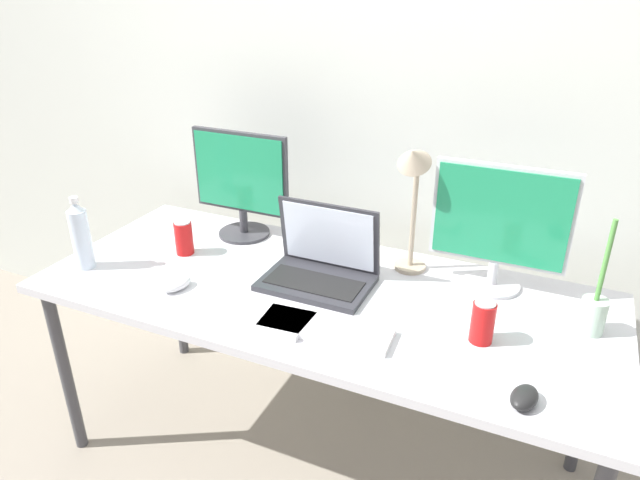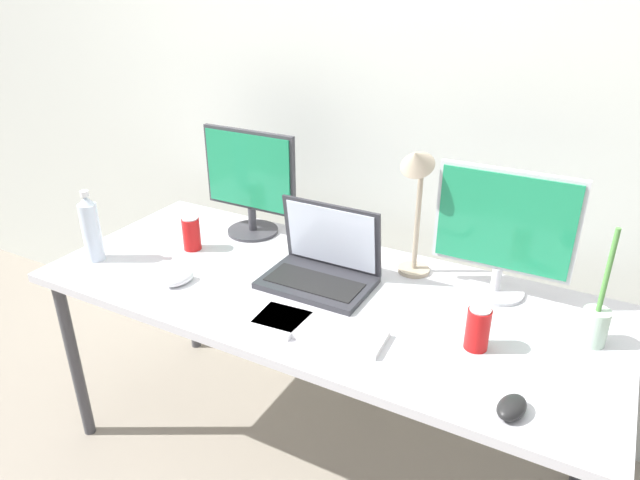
# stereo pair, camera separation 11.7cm
# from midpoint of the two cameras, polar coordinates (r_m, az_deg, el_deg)

# --- Properties ---
(ground_plane) EXTENTS (16.00, 16.00, 0.00)m
(ground_plane) POSITION_cam_midpoint_polar(r_m,az_deg,el_deg) (2.34, -1.53, -20.76)
(ground_plane) COLOR gray
(wall_back) EXTENTS (7.00, 0.08, 2.60)m
(wall_back) POSITION_cam_midpoint_polar(r_m,az_deg,el_deg) (2.20, 4.96, 15.11)
(wall_back) COLOR silver
(wall_back) RESTS_ON ground
(work_desk) EXTENTS (1.88, 0.78, 0.74)m
(work_desk) POSITION_cam_midpoint_polar(r_m,az_deg,el_deg) (1.91, -1.77, -6.43)
(work_desk) COLOR #424247
(work_desk) RESTS_ON ground
(monitor_left) EXTENTS (0.40, 0.20, 0.41)m
(monitor_left) POSITION_cam_midpoint_polar(r_m,az_deg,el_deg) (2.21, -9.45, 5.74)
(monitor_left) COLOR #38383D
(monitor_left) RESTS_ON work_desk
(monitor_center) EXTENTS (0.43, 0.18, 0.42)m
(monitor_center) POSITION_cam_midpoint_polar(r_m,az_deg,el_deg) (1.86, 15.84, 1.49)
(monitor_center) COLOR silver
(monitor_center) RESTS_ON work_desk
(laptop_silver) EXTENTS (0.36, 0.25, 0.26)m
(laptop_silver) POSITION_cam_midpoint_polar(r_m,az_deg,el_deg) (1.90, -1.67, -2.50)
(laptop_silver) COLOR #2D2D33
(laptop_silver) RESTS_ON work_desk
(keyboard_main) EXTENTS (0.42, 0.15, 0.02)m
(keyboard_main) POSITION_cam_midpoint_polar(r_m,az_deg,el_deg) (1.77, -9.37, -7.01)
(keyboard_main) COLOR white
(keyboard_main) RESTS_ON work_desk
(keyboard_aux) EXTENTS (0.40, 0.15, 0.02)m
(keyboard_aux) POSITION_cam_midpoint_polar(r_m,az_deg,el_deg) (1.67, -1.49, -8.94)
(keyboard_aux) COLOR white
(keyboard_aux) RESTS_ON work_desk
(mouse_by_keyboard) EXTENTS (0.08, 0.11, 0.04)m
(mouse_by_keyboard) POSITION_cam_midpoint_polar(r_m,az_deg,el_deg) (1.49, 17.58, -14.83)
(mouse_by_keyboard) COLOR black
(mouse_by_keyboard) RESTS_ON work_desk
(mouse_by_laptop) EXTENTS (0.09, 0.12, 0.04)m
(mouse_by_laptop) POSITION_cam_midpoint_polar(r_m,az_deg,el_deg) (1.95, -15.85, -4.30)
(mouse_by_laptop) COLOR silver
(mouse_by_laptop) RESTS_ON work_desk
(water_bottle) EXTENTS (0.07, 0.07, 0.26)m
(water_bottle) POSITION_cam_midpoint_polar(r_m,az_deg,el_deg) (2.15, -24.27, 0.38)
(water_bottle) COLOR silver
(water_bottle) RESTS_ON work_desk
(soda_can_near_keyboard) EXTENTS (0.07, 0.07, 0.13)m
(soda_can_near_keyboard) POSITION_cam_midpoint_polar(r_m,az_deg,el_deg) (2.16, -14.99, 0.20)
(soda_can_near_keyboard) COLOR red
(soda_can_near_keyboard) RESTS_ON work_desk
(soda_can_by_laptop) EXTENTS (0.07, 0.07, 0.13)m
(soda_can_by_laptop) POSITION_cam_midpoint_polar(r_m,az_deg,el_deg) (1.65, 14.00, -8.00)
(soda_can_by_laptop) COLOR red
(soda_can_by_laptop) RESTS_ON work_desk
(bamboo_vase) EXTENTS (0.07, 0.07, 0.35)m
(bamboo_vase) POSITION_cam_midpoint_polar(r_m,az_deg,el_deg) (1.79, 24.00, -6.61)
(bamboo_vase) COLOR #B2D1B7
(bamboo_vase) RESTS_ON work_desk
(desk_lamp) EXTENTS (0.11, 0.18, 0.48)m
(desk_lamp) POSITION_cam_midpoint_polar(r_m,az_deg,el_deg) (1.85, 7.47, 5.53)
(desk_lamp) COLOR tan
(desk_lamp) RESTS_ON work_desk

